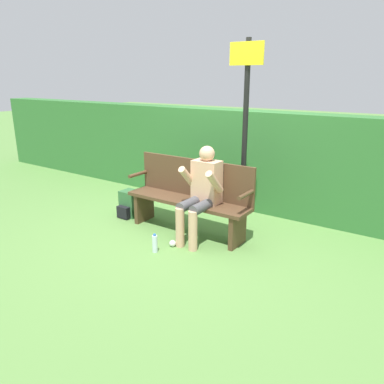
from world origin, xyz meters
The scene contains 8 objects.
ground_plane centered at (0.00, 0.00, 0.00)m, with size 40.00×40.00×0.00m, color #5B8942.
hedge_back centered at (0.00, 1.44, 0.76)m, with size 12.00×0.44×1.53m.
park_bench centered at (0.00, 0.07, 0.50)m, with size 1.76×0.40×0.98m.
person_seated centered at (0.28, -0.08, 0.66)m, with size 0.48×0.61×1.20m.
backpack centered at (-1.07, 0.02, 0.18)m, with size 0.27×0.32×0.39m.
water_bottle centered at (0.03, -0.71, 0.11)m, with size 0.06×0.06×0.23m.
signpost centered at (0.52, 0.57, 1.45)m, with size 0.45×0.09×2.48m.
litter_crumple centered at (0.11, -0.47, 0.04)m, with size 0.08×0.08×0.08m.
Camera 1 is at (2.72, -3.83, 2.01)m, focal length 35.00 mm.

